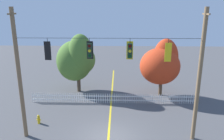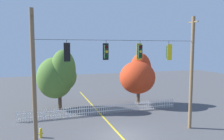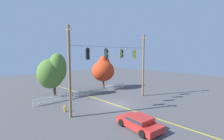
{
  "view_description": "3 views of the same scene",
  "coord_description": "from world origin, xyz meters",
  "px_view_note": "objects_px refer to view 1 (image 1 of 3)",
  "views": [
    {
      "loc": [
        0.67,
        -14.47,
        9.3
      ],
      "look_at": [
        0.25,
        0.27,
        5.11
      ],
      "focal_mm": 35.61,
      "sensor_mm": 36.0,
      "label": 1
    },
    {
      "loc": [
        -5.77,
        -15.08,
        6.82
      ],
      "look_at": [
        -0.59,
        0.57,
        5.13
      ],
      "focal_mm": 35.22,
      "sensor_mm": 36.0,
      "label": 2
    },
    {
      "loc": [
        -14.11,
        -14.72,
        6.56
      ],
      "look_at": [
        0.07,
        0.42,
        4.44
      ],
      "focal_mm": 26.06,
      "sensor_mm": 36.0,
      "label": 3
    }
  ],
  "objects_px": {
    "traffic_signal_northbound_secondary": "(48,50)",
    "autumn_maple_mid": "(161,64)",
    "autumn_maple_near_fence": "(77,59)",
    "fire_hydrant": "(39,119)",
    "traffic_signal_northbound_primary": "(90,50)",
    "traffic_signal_westbound_side": "(130,51)",
    "traffic_signal_southbound_primary": "(168,52)"
  },
  "relations": [
    {
      "from": "traffic_signal_northbound_secondary",
      "to": "autumn_maple_mid",
      "type": "relative_size",
      "value": 0.24
    },
    {
      "from": "autumn_maple_near_fence",
      "to": "fire_hydrant",
      "type": "distance_m",
      "value": 8.44
    },
    {
      "from": "traffic_signal_northbound_primary",
      "to": "autumn_maple_mid",
      "type": "bearing_deg",
      "value": 52.05
    },
    {
      "from": "traffic_signal_westbound_side",
      "to": "fire_hydrant",
      "type": "bearing_deg",
      "value": 165.71
    },
    {
      "from": "traffic_signal_northbound_primary",
      "to": "fire_hydrant",
      "type": "xyz_separation_m",
      "value": [
        -4.64,
        1.86,
        -6.16
      ]
    },
    {
      "from": "traffic_signal_westbound_side",
      "to": "traffic_signal_southbound_primary",
      "type": "bearing_deg",
      "value": -0.46
    },
    {
      "from": "autumn_maple_near_fence",
      "to": "autumn_maple_mid",
      "type": "height_order",
      "value": "autumn_maple_near_fence"
    },
    {
      "from": "traffic_signal_northbound_secondary",
      "to": "traffic_signal_westbound_side",
      "type": "relative_size",
      "value": 1.02
    },
    {
      "from": "autumn_maple_mid",
      "to": "fire_hydrant",
      "type": "bearing_deg",
      "value": -149.98
    },
    {
      "from": "traffic_signal_westbound_side",
      "to": "traffic_signal_southbound_primary",
      "type": "xyz_separation_m",
      "value": [
        2.49,
        -0.02,
        -0.07
      ]
    },
    {
      "from": "traffic_signal_northbound_primary",
      "to": "traffic_signal_southbound_primary",
      "type": "xyz_separation_m",
      "value": [
        5.15,
        -0.02,
        -0.07
      ]
    },
    {
      "from": "traffic_signal_westbound_side",
      "to": "autumn_maple_near_fence",
      "type": "bearing_deg",
      "value": 119.78
    },
    {
      "from": "autumn_maple_near_fence",
      "to": "fire_hydrant",
      "type": "height_order",
      "value": "autumn_maple_near_fence"
    },
    {
      "from": "autumn_maple_near_fence",
      "to": "traffic_signal_southbound_primary",
      "type": "bearing_deg",
      "value": -50.07
    },
    {
      "from": "traffic_signal_westbound_side",
      "to": "fire_hydrant",
      "type": "relative_size",
      "value": 1.9
    },
    {
      "from": "traffic_signal_southbound_primary",
      "to": "traffic_signal_westbound_side",
      "type": "bearing_deg",
      "value": 179.54
    },
    {
      "from": "traffic_signal_westbound_side",
      "to": "traffic_signal_northbound_secondary",
      "type": "bearing_deg",
      "value": -179.79
    },
    {
      "from": "traffic_signal_southbound_primary",
      "to": "autumn_maple_mid",
      "type": "bearing_deg",
      "value": 81.1
    },
    {
      "from": "autumn_maple_mid",
      "to": "fire_hydrant",
      "type": "distance_m",
      "value": 13.19
    },
    {
      "from": "autumn_maple_near_fence",
      "to": "traffic_signal_northbound_primary",
      "type": "bearing_deg",
      "value": -73.94
    },
    {
      "from": "fire_hydrant",
      "to": "autumn_maple_near_fence",
      "type": "bearing_deg",
      "value": 75.41
    },
    {
      "from": "traffic_signal_northbound_primary",
      "to": "traffic_signal_westbound_side",
      "type": "bearing_deg",
      "value": 0.0
    },
    {
      "from": "traffic_signal_westbound_side",
      "to": "traffic_signal_southbound_primary",
      "type": "distance_m",
      "value": 2.49
    },
    {
      "from": "traffic_signal_southbound_primary",
      "to": "fire_hydrant",
      "type": "xyz_separation_m",
      "value": [
        -9.79,
        1.88,
        -6.09
      ]
    },
    {
      "from": "traffic_signal_northbound_primary",
      "to": "fire_hydrant",
      "type": "relative_size",
      "value": 1.88
    },
    {
      "from": "traffic_signal_northbound_primary",
      "to": "traffic_signal_southbound_primary",
      "type": "relative_size",
      "value": 0.94
    },
    {
      "from": "traffic_signal_northbound_secondary",
      "to": "traffic_signal_northbound_primary",
      "type": "height_order",
      "value": "same"
    },
    {
      "from": "traffic_signal_northbound_primary",
      "to": "traffic_signal_westbound_side",
      "type": "xyz_separation_m",
      "value": [
        2.66,
        0.0,
        -0.01
      ]
    },
    {
      "from": "traffic_signal_northbound_secondary",
      "to": "autumn_maple_near_fence",
      "type": "relative_size",
      "value": 0.22
    },
    {
      "from": "traffic_signal_westbound_side",
      "to": "fire_hydrant",
      "type": "height_order",
      "value": "traffic_signal_westbound_side"
    },
    {
      "from": "traffic_signal_westbound_side",
      "to": "autumn_maple_near_fence",
      "type": "relative_size",
      "value": 0.22
    },
    {
      "from": "traffic_signal_northbound_primary",
      "to": "traffic_signal_westbound_side",
      "type": "relative_size",
      "value": 0.99
    }
  ]
}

